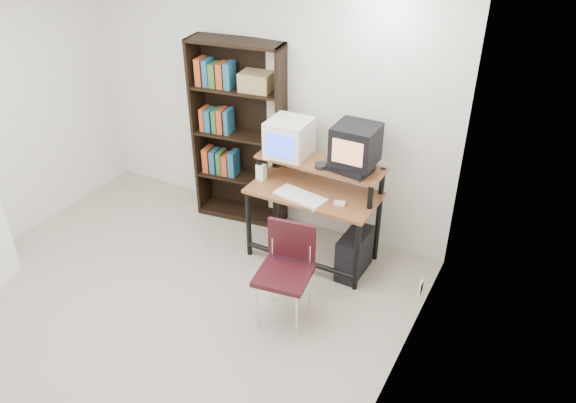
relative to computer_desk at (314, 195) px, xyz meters
The scene contains 16 objects.
floor 1.86m from the computer_desk, 118.86° to the right, with size 4.00×4.00×0.01m, color #AFA391.
back_wall 1.14m from the computer_desk, 149.43° to the left, with size 4.00×0.01×2.60m, color white.
right_wall 2.00m from the computer_desk, 52.25° to the right, with size 0.01×4.00×2.60m, color white.
computer_desk is the anchor object (origin of this frame).
crt_monitor 0.57m from the computer_desk, 161.94° to the left, with size 0.38×0.39×0.35m.
vcr 0.45m from the computer_desk, 13.39° to the left, with size 0.36×0.26×0.08m, color black.
crt_tv 0.64m from the computer_desk, 18.11° to the left, with size 0.37×0.37×0.35m.
cd_spindle 0.31m from the computer_desk, ahead, with size 0.12×0.12×0.05m, color #26262B.
keyboard 0.20m from the computer_desk, 108.00° to the right, with size 0.47×0.21×0.04m, color white.
mousepad 0.33m from the computer_desk, 19.79° to the right, with size 0.22×0.18×0.01m, color black.
mouse 0.33m from the computer_desk, 21.73° to the right, with size 0.10×0.06×0.03m, color white.
desk_speaker 0.55m from the computer_desk, behind, with size 0.08×0.07×0.17m, color white.
pc_tower 0.66m from the computer_desk, ahead, with size 0.20×0.45×0.42m, color black.
school_chair 0.87m from the computer_desk, 79.15° to the right, with size 0.48×0.48×0.85m.
bookshelf 1.10m from the computer_desk, 160.92° to the left, with size 0.99×0.44×1.90m.
wall_outlet 1.27m from the computer_desk, 17.24° to the right, with size 0.02×0.08×0.12m, color beige.
Camera 1 is at (2.72, -2.54, 3.30)m, focal length 35.00 mm.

